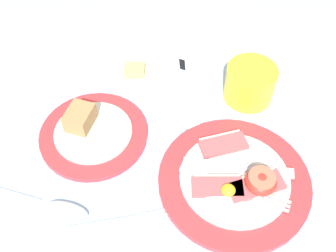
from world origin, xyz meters
TOP-DOWN VIEW (x-y plane):
  - ground_plane at (0.00, 0.00)m, footprint 3.00×3.00m
  - breakfast_plate at (0.10, -0.01)m, footprint 0.25×0.25m
  - bread_plate at (-0.17, 0.03)m, footprint 0.20×0.20m
  - sugar_cup at (0.10, 0.19)m, footprint 0.10×0.10m
  - butter_dish at (-0.13, 0.19)m, footprint 0.11×0.11m
  - number_card at (-0.03, 0.22)m, footprint 0.07×0.05m
  - teaspoon_by_saucer at (-0.18, -0.12)m, footprint 0.19×0.03m
  - teaspoon_near_cup at (-0.01, 0.11)m, footprint 0.17×0.12m
  - fork_on_cloth at (-0.06, -0.12)m, footprint 0.18×0.09m

SIDE VIEW (x-z plane):
  - ground_plane at x=0.00m, z-range 0.00..0.00m
  - fork_on_cloth at x=-0.06m, z-range 0.00..0.01m
  - teaspoon_by_saucer at x=-0.18m, z-range 0.00..0.01m
  - teaspoon_near_cup at x=-0.01m, z-range 0.00..0.01m
  - butter_dish at x=-0.13m, z-range -0.01..0.02m
  - breakfast_plate at x=0.10m, z-range -0.01..0.03m
  - bread_plate at x=-0.17m, z-range -0.01..0.04m
  - number_card at x=-0.03m, z-range 0.00..0.07m
  - sugar_cup at x=0.10m, z-range 0.00..0.07m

